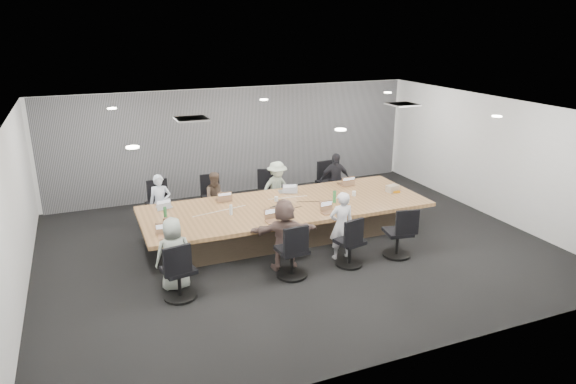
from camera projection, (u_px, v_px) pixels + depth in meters
name	position (u px, v px, depth m)	size (l,w,h in m)	color
floor	(295.00, 246.00, 10.60)	(10.00, 8.00, 0.00)	black
ceiling	(296.00, 111.00, 9.72)	(10.00, 8.00, 0.00)	white
wall_back	(237.00, 140.00, 13.67)	(10.00, 2.80, 0.00)	silver
wall_front	(417.00, 265.00, 6.65)	(10.00, 2.80, 0.00)	silver
wall_left	(14.00, 215.00, 8.35)	(8.00, 2.80, 0.00)	silver
wall_right	(492.00, 157.00, 11.96)	(8.00, 2.80, 0.00)	silver
curtain	(238.00, 141.00, 13.60)	(9.80, 0.04, 2.80)	slate
conference_table	(286.00, 220.00, 10.91)	(6.00, 2.20, 0.74)	brown
chair_0	(159.00, 208.00, 11.53)	(0.57, 0.57, 0.85)	black
chair_1	(213.00, 201.00, 11.98)	(0.56, 0.56, 0.83)	black
chair_2	(272.00, 194.00, 12.52)	(0.53, 0.53, 0.79)	black
chair_3	(328.00, 186.00, 13.06)	(0.59, 0.59, 0.87)	black
chair_4	(179.00, 275.00, 8.47)	(0.58, 0.58, 0.86)	black
chair_5	(292.00, 254.00, 9.20)	(0.59, 0.59, 0.88)	black
chair_6	(350.00, 246.00, 9.63)	(0.55, 0.55, 0.81)	black
chair_7	(398.00, 236.00, 10.01)	(0.57, 0.57, 0.85)	black
person_0	(160.00, 204.00, 11.15)	(0.47, 0.31, 1.29)	silver
laptop_0	(164.00, 207.00, 10.64)	(0.30, 0.21, 0.02)	#B2B2B7
person_1	(217.00, 198.00, 11.62)	(0.59, 0.46, 1.21)	brown
laptop_1	(223.00, 199.00, 11.09)	(0.31, 0.21, 0.02)	#8C6647
person_2	(277.00, 188.00, 12.13)	(0.85, 0.49, 1.31)	#A9BAA4
laptop_2	(286.00, 191.00, 11.62)	(0.33, 0.23, 0.02)	#B2B2B7
person_3	(335.00, 180.00, 12.68)	(0.80, 0.33, 1.36)	black
laptop_3	(345.00, 184.00, 12.17)	(0.34, 0.24, 0.02)	#8C6647
person_4	(174.00, 254.00, 8.71)	(0.64, 0.41, 1.30)	#98A295
laptop_4	(168.00, 237.00, 9.16)	(0.33, 0.23, 0.02)	#8C6647
person_5	(284.00, 234.00, 9.43)	(1.27, 0.40, 1.37)	brown
laptop_5	(274.00, 221.00, 9.89)	(0.32, 0.22, 0.02)	#8C6647
person_6	(341.00, 225.00, 9.86)	(0.49, 0.32, 1.36)	silver
laptop_6	(329.00, 213.00, 10.32)	(0.29, 0.20, 0.02)	#8C6647
bottle_green_left	(165.00, 213.00, 10.01)	(0.06, 0.06, 0.23)	#2D723C
bottle_green_right	(335.00, 197.00, 10.89)	(0.07, 0.07, 0.26)	#2D723C
bottle_clear	(231.00, 210.00, 10.21)	(0.06, 0.06, 0.21)	silver
cup_white_far	(276.00, 199.00, 11.00)	(0.08, 0.08, 0.10)	white
cup_white_near	(354.00, 193.00, 11.34)	(0.09, 0.09, 0.11)	white
mug_brown	(166.00, 221.00, 9.76)	(0.09, 0.09, 0.11)	brown
mic_left	(275.00, 208.00, 10.58)	(0.17, 0.11, 0.03)	black
mic_right	(281.00, 203.00, 10.87)	(0.15, 0.10, 0.03)	black
stapler	(278.00, 214.00, 10.19)	(0.16, 0.04, 0.06)	black
canvas_bag	(392.00, 188.00, 11.61)	(0.28, 0.17, 0.15)	tan
snack_packet	(396.00, 191.00, 11.59)	(0.16, 0.11, 0.04)	#CF7805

